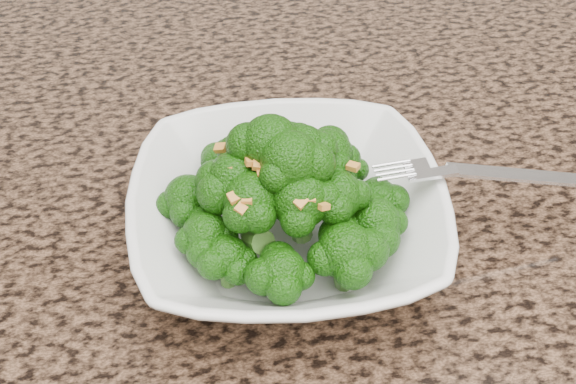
{
  "coord_description": "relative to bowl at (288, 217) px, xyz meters",
  "views": [
    {
      "loc": [
        -0.13,
        0.01,
        1.27
      ],
      "look_at": [
        -0.08,
        0.36,
        0.95
      ],
      "focal_mm": 45.0,
      "sensor_mm": 36.0,
      "label": 1
    }
  ],
  "objects": [
    {
      "name": "granite_counter",
      "position": [
        0.08,
        -0.06,
        -0.04
      ],
      "size": [
        1.64,
        1.04,
        0.03
      ],
      "primitive_type": "cube",
      "color": "brown",
      "rests_on": "cabinet"
    },
    {
      "name": "bowl",
      "position": [
        0.0,
        0.0,
        0.0
      ],
      "size": [
        0.23,
        0.23,
        0.05
      ],
      "primitive_type": "imported",
      "rotation": [
        0.0,
        0.0,
        -0.07
      ],
      "color": "white",
      "rests_on": "granite_counter"
    },
    {
      "name": "broccoli_pile",
      "position": [
        0.0,
        0.0,
        0.06
      ],
      "size": [
        0.19,
        0.19,
        0.07
      ],
      "primitive_type": null,
      "color": "#175109",
      "rests_on": "bowl"
    },
    {
      "name": "garlic_topping",
      "position": [
        0.0,
        0.0,
        0.1
      ],
      "size": [
        0.11,
        0.11,
        0.01
      ],
      "primitive_type": null,
      "color": "gold",
      "rests_on": "broccoli_pile"
    },
    {
      "name": "fork",
      "position": [
        0.11,
        -0.01,
        0.03
      ],
      "size": [
        0.17,
        0.03,
        0.01
      ],
      "primitive_type": null,
      "rotation": [
        0.0,
        0.0,
        -0.04
      ],
      "color": "silver",
      "rests_on": "bowl"
    }
  ]
}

